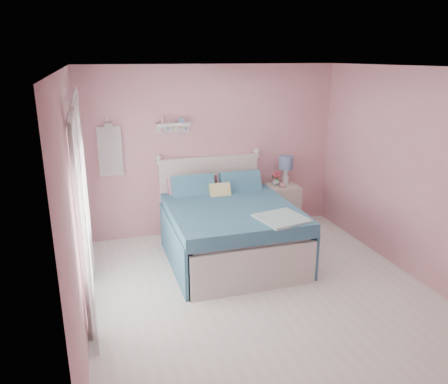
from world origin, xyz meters
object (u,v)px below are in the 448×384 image
vase (276,181)px  nightstand (281,206)px  bed (228,229)px  table_lamp (286,165)px  teacup (283,185)px

vase → nightstand: bearing=-13.8°
bed → vase: size_ratio=15.38×
nightstand → table_lamp: 0.69m
vase → table_lamp: bearing=11.0°
nightstand → vase: 0.44m
table_lamp → teacup: table_lamp is taller
nightstand → vase: size_ratio=5.20×
table_lamp → vase: (-0.18, -0.03, -0.26)m
bed → table_lamp: bearing=34.7°
table_lamp → vase: bearing=-169.0°
bed → table_lamp: size_ratio=4.54×
nightstand → teacup: 0.41m
table_lamp → teacup: 0.35m
nightstand → table_lamp: table_lamp is taller
bed → vase: (1.07, 0.82, 0.37)m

